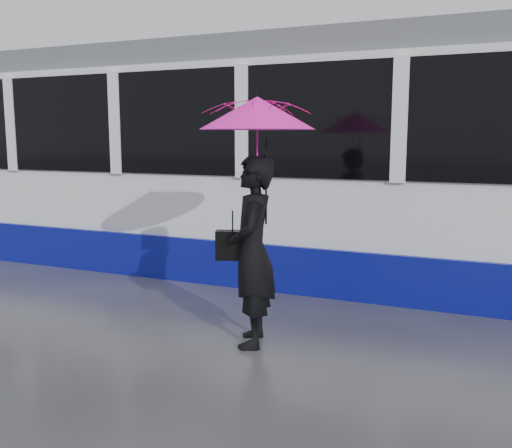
% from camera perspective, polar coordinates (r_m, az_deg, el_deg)
% --- Properties ---
extents(ground, '(90.00, 90.00, 0.00)m').
position_cam_1_polar(ground, '(6.21, 2.14, -10.16)').
color(ground, '#2B2B30').
rests_on(ground, ground).
extents(rails, '(34.00, 1.51, 0.02)m').
position_cam_1_polar(rails, '(8.49, 8.40, -5.00)').
color(rails, '#3F3D38').
rests_on(rails, ground).
extents(tram, '(26.00, 2.56, 3.35)m').
position_cam_1_polar(tram, '(8.01, 19.08, 5.58)').
color(tram, white).
rests_on(tram, ground).
extents(woman, '(0.65, 0.78, 1.84)m').
position_cam_1_polar(woman, '(5.46, -0.36, -2.79)').
color(woman, black).
rests_on(woman, ground).
extents(umbrella, '(1.39, 1.39, 1.24)m').
position_cam_1_polar(umbrella, '(5.33, 0.13, 8.78)').
color(umbrella, '#E41365').
rests_on(umbrella, ground).
extents(handbag, '(0.36, 0.25, 0.46)m').
position_cam_1_polar(handbag, '(5.56, -2.34, -2.12)').
color(handbag, black).
rests_on(handbag, ground).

